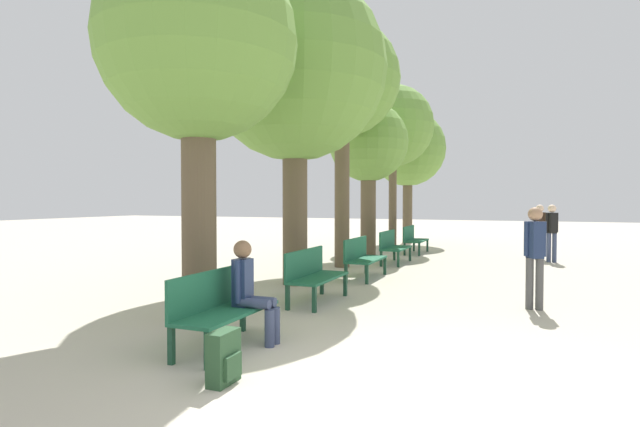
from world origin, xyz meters
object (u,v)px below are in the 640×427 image
object	(u,v)px
backpack	(224,358)
pedestrian_far	(540,228)
bench_row_4	(413,238)
tree_row_4	(393,127)
bench_row_2	(362,256)
person_seated	(251,288)
bench_row_0	(220,305)
bench_row_3	(392,245)
tree_row_3	(368,145)
tree_row_1	(295,71)
tree_row_2	(342,81)
tree_row_0	(198,46)
pedestrian_mid	(552,229)
pedestrian_near	(535,251)
tree_row_5	(408,149)
bench_row_1	(313,273)

from	to	relation	value
backpack	pedestrian_far	bearing A→B (deg)	75.56
bench_row_4	tree_row_4	xyz separation A→B (m)	(-1.03, 1.42, 3.84)
bench_row_2	person_seated	distance (m)	5.27
bench_row_0	bench_row_4	world-z (taller)	same
bench_row_3	person_seated	distance (m)	8.05
tree_row_3	tree_row_4	bearing A→B (deg)	90.00
tree_row_1	backpack	size ratio (longest dim) A/B	12.52
pedestrian_far	backpack	bearing A→B (deg)	-104.44
bench_row_4	pedestrian_far	world-z (taller)	pedestrian_far
tree_row_2	backpack	world-z (taller)	tree_row_2
tree_row_0	tree_row_3	distance (m)	8.47
tree_row_2	person_seated	world-z (taller)	tree_row_2
bench_row_4	pedestrian_mid	size ratio (longest dim) A/B	0.95
tree_row_1	pedestrian_near	world-z (taller)	tree_row_1
tree_row_5	pedestrian_near	xyz separation A→B (m)	(4.48, -11.44, -2.85)
tree_row_3	backpack	world-z (taller)	tree_row_3
bench_row_3	tree_row_2	bearing A→B (deg)	-130.92
bench_row_1	pedestrian_near	xyz separation A→B (m)	(3.45, 0.79, 0.42)
bench_row_3	tree_row_4	size ratio (longest dim) A/B	0.26
bench_row_1	tree_row_0	xyz separation A→B (m)	(-1.03, -1.74, 3.41)
tree_row_5	pedestrian_far	bearing A→B (deg)	-41.40
bench_row_1	bench_row_4	distance (m)	8.34
tree_row_4	backpack	size ratio (longest dim) A/B	11.65
bench_row_4	tree_row_5	xyz separation A→B (m)	(-1.03, 3.89, 3.27)
pedestrian_near	pedestrian_far	world-z (taller)	pedestrian_near
bench_row_0	backpack	xyz separation A→B (m)	(0.69, -0.98, -0.26)
bench_row_1	bench_row_3	size ratio (longest dim) A/B	1.00
tree_row_3	pedestrian_mid	distance (m)	5.68
bench_row_0	bench_row_1	size ratio (longest dim) A/B	1.00
tree_row_0	tree_row_3	xyz separation A→B (m)	(0.00, 8.45, -0.52)
tree_row_3	tree_row_0	bearing A→B (deg)	-90.00
pedestrian_far	bench_row_1	bearing A→B (deg)	-114.91
bench_row_4	bench_row_2	bearing A→B (deg)	-90.00
tree_row_5	tree_row_0	bearing A→B (deg)	-90.00
bench_row_1	bench_row_0	bearing A→B (deg)	-90.00
bench_row_2	backpack	xyz separation A→B (m)	(0.69, -6.54, -0.26)
bench_row_4	backpack	size ratio (longest dim) A/B	3.05
tree_row_3	tree_row_5	distance (m)	5.53
tree_row_1	tree_row_5	distance (m)	10.73
tree_row_0	tree_row_5	xyz separation A→B (m)	(0.00, 13.97, -0.13)
bench_row_2	bench_row_4	bearing A→B (deg)	90.00
bench_row_1	backpack	distance (m)	3.83
pedestrian_near	tree_row_4	bearing A→B (deg)	116.57
bench_row_0	pedestrian_near	size ratio (longest dim) A/B	0.95
bench_row_2	tree_row_1	world-z (taller)	tree_row_1
person_seated	bench_row_4	bearing A→B (deg)	91.28
tree_row_4	tree_row_3	bearing A→B (deg)	-90.00
tree_row_1	tree_row_2	bearing A→B (deg)	90.00
bench_row_3	pedestrian_mid	world-z (taller)	pedestrian_mid
person_seated	tree_row_2	bearing A→B (deg)	100.54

